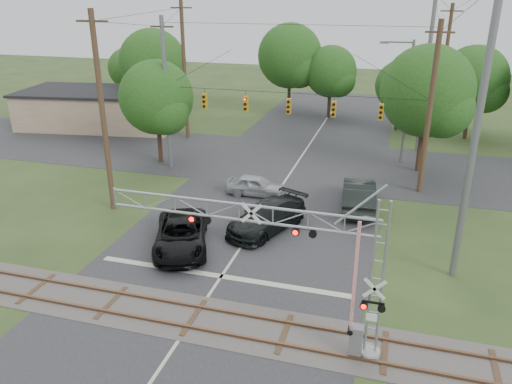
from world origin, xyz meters
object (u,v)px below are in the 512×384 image
(sedan_silver, at_px, (256,185))
(commercial_building, at_px, (101,108))
(streetlight, at_px, (405,96))
(car_dark, at_px, (267,217))
(pickup_black, at_px, (181,235))
(crossing_gantry, at_px, (291,252))
(traffic_signal_span, at_px, (302,104))

(sedan_silver, xyz_separation_m, commercial_building, (-20.70, 13.94, 1.16))
(commercial_building, bearing_deg, sedan_silver, -42.29)
(sedan_silver, bearing_deg, streetlight, -42.82)
(car_dark, bearing_deg, pickup_black, -115.77)
(crossing_gantry, xyz_separation_m, pickup_black, (-7.35, 6.05, -3.27))
(traffic_signal_span, relative_size, pickup_black, 3.27)
(crossing_gantry, distance_m, sedan_silver, 15.95)
(pickup_black, distance_m, commercial_building, 29.38)
(crossing_gantry, xyz_separation_m, streetlight, (3.66, 24.70, 1.34))
(streetlight, bearing_deg, car_dark, -115.16)
(traffic_signal_span, distance_m, pickup_black, 13.83)
(car_dark, relative_size, commercial_building, 0.34)
(pickup_black, xyz_separation_m, commercial_building, (-18.93, 22.45, 1.04))
(pickup_black, bearing_deg, traffic_signal_span, 50.98)
(pickup_black, relative_size, streetlight, 0.61)
(pickup_black, bearing_deg, commercial_building, 109.22)
(traffic_signal_span, xyz_separation_m, pickup_black, (-4.02, -12.30, -4.89))
(pickup_black, xyz_separation_m, car_dark, (3.88, 3.48, 0.02))
(traffic_signal_span, relative_size, sedan_silver, 4.69)
(car_dark, xyz_separation_m, commercial_building, (-22.81, 18.96, 1.03))
(traffic_signal_span, xyz_separation_m, streetlight, (6.98, 6.35, -0.28))
(traffic_signal_span, height_order, commercial_building, traffic_signal_span)
(commercial_building, bearing_deg, streetlight, -15.56)
(sedan_silver, relative_size, commercial_building, 0.24)
(crossing_gantry, bearing_deg, car_dark, 109.97)
(sedan_silver, bearing_deg, pickup_black, 167.67)
(crossing_gantry, bearing_deg, pickup_black, 140.53)
(traffic_signal_span, distance_m, commercial_building, 25.39)
(crossing_gantry, distance_m, traffic_signal_span, 18.72)
(traffic_signal_span, bearing_deg, crossing_gantry, -79.73)
(pickup_black, height_order, streetlight, streetlight)
(sedan_silver, height_order, streetlight, streetlight)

